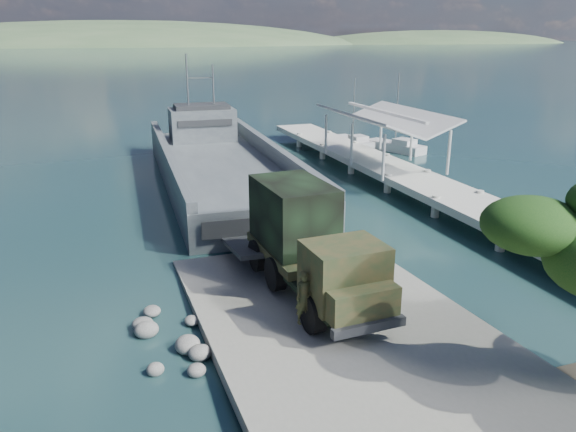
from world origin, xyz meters
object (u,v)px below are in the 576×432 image
(sailboat_near, at_px, (396,147))
(sailboat_far, at_px, (353,142))
(pier, at_px, (389,161))
(military_truck, at_px, (309,242))
(landing_craft, at_px, (222,173))
(soldier, at_px, (304,307))

(sailboat_near, bearing_deg, sailboat_far, 105.10)
(pier, relative_size, military_truck, 4.69)
(military_truck, bearing_deg, pier, 49.22)
(landing_craft, xyz_separation_m, sailboat_far, (15.87, 10.13, -0.45))
(soldier, xyz_separation_m, sailboat_far, (18.34, 33.92, -1.13))
(landing_craft, bearing_deg, soldier, -93.11)
(military_truck, height_order, sailboat_near, sailboat_near)
(soldier, bearing_deg, landing_craft, 78.84)
(pier, distance_m, landing_craft, 12.72)
(landing_craft, height_order, military_truck, landing_craft)
(soldier, xyz_separation_m, sailboat_near, (21.08, 30.17, -1.10))
(landing_craft, height_order, soldier, landing_craft)
(pier, bearing_deg, sailboat_near, 57.33)
(sailboat_near, bearing_deg, soldier, -146.08)
(pier, distance_m, sailboat_near, 12.08)
(pier, xyz_separation_m, soldier, (-14.60, -20.05, -0.10))
(soldier, distance_m, sailboat_near, 36.82)
(landing_craft, distance_m, sailboat_far, 18.83)
(sailboat_far, bearing_deg, pier, -111.14)
(pier, bearing_deg, sailboat_far, 74.91)
(sailboat_near, height_order, sailboat_far, sailboat_near)
(pier, bearing_deg, military_truck, -128.11)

